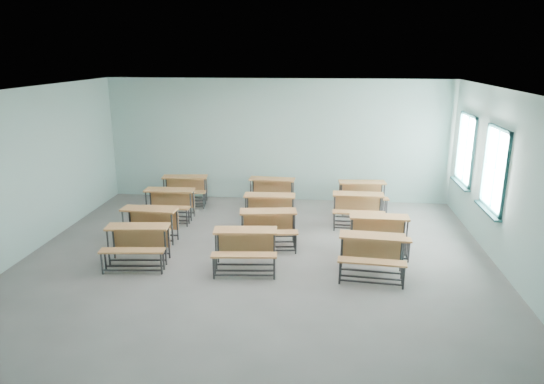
{
  "coord_description": "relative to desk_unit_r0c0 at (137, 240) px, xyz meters",
  "views": [
    {
      "loc": [
        1.2,
        -8.56,
        3.84
      ],
      "look_at": [
        0.16,
        1.2,
        1.0
      ],
      "focal_mm": 32.0,
      "sensor_mm": 36.0,
      "label": 1
    }
  ],
  "objects": [
    {
      "name": "room",
      "position": [
        2.27,
        0.5,
        1.11
      ],
      "size": [
        9.04,
        8.04,
        3.24
      ],
      "color": "gray",
      "rests_on": "ground"
    },
    {
      "name": "desk_unit_r0c0",
      "position": [
        0.0,
        0.0,
        0.0
      ],
      "size": [
        1.23,
        0.9,
        0.72
      ],
      "rotation": [
        0.0,
        0.0,
        0.11
      ],
      "color": "#B57741",
      "rests_on": "ground"
    },
    {
      "name": "desk_unit_r0c1",
      "position": [
        2.03,
        0.02,
        0.0
      ],
      "size": [
        1.23,
        0.88,
        0.72
      ],
      "rotation": [
        0.0,
        0.0,
        0.1
      ],
      "color": "#B57741",
      "rests_on": "ground"
    },
    {
      "name": "desk_unit_r0c2",
      "position": [
        4.3,
        -0.03,
        0.0
      ],
      "size": [
        1.21,
        0.86,
        0.72
      ],
      "rotation": [
        0.0,
        0.0,
        -0.08
      ],
      "color": "#B57741",
      "rests_on": "ground"
    },
    {
      "name": "desk_unit_r1c0",
      "position": [
        -0.16,
        1.03,
        0.0
      ],
      "size": [
        1.2,
        0.84,
        0.72
      ],
      "rotation": [
        0.0,
        0.0,
        -0.05
      ],
      "color": "#B57741",
      "rests_on": "ground"
    },
    {
      "name": "desk_unit_r1c1",
      "position": [
        2.33,
        1.15,
        0.0
      ],
      "size": [
        1.25,
        0.93,
        0.72
      ],
      "rotation": [
        0.0,
        0.0,
        0.14
      ],
      "color": "#B57741",
      "rests_on": "ground"
    },
    {
      "name": "desk_unit_r1c2",
      "position": [
        4.54,
        1.05,
        0.0
      ],
      "size": [
        1.17,
        0.8,
        0.72
      ],
      "rotation": [
        0.0,
        0.0,
        -0.02
      ],
      "color": "#B57741",
      "rests_on": "ground"
    },
    {
      "name": "desk_unit_r2c0",
      "position": [
        -0.19,
        2.5,
        0.0
      ],
      "size": [
        1.18,
        0.81,
        0.72
      ],
      "rotation": [
        0.0,
        0.0,
        0.03
      ],
      "color": "#B57741",
      "rests_on": "ground"
    },
    {
      "name": "desk_unit_r2c1",
      "position": [
        2.22,
        2.3,
        0.0
      ],
      "size": [
        1.18,
        0.81,
        0.72
      ],
      "rotation": [
        0.0,
        0.0,
        0.03
      ],
      "color": "#B57741",
      "rests_on": "ground"
    },
    {
      "name": "desk_unit_r2c2",
      "position": [
        4.23,
        2.6,
        0.0
      ],
      "size": [
        1.17,
        0.79,
        0.72
      ],
      "rotation": [
        0.0,
        0.0,
        -0.01
      ],
      "color": "#B57741",
      "rests_on": "ground"
    },
    {
      "name": "desk_unit_r3c0",
      "position": [
        -0.16,
        3.77,
        0.0
      ],
      "size": [
        1.24,
        0.91,
        0.72
      ],
      "rotation": [
        0.0,
        0.0,
        0.12
      ],
      "color": "#B57741",
      "rests_on": "ground"
    },
    {
      "name": "desk_unit_r3c1",
      "position": [
        2.11,
        3.77,
        0.0
      ],
      "size": [
        1.2,
        0.84,
        0.72
      ],
      "rotation": [
        0.0,
        0.0,
        -0.06
      ],
      "color": "#B57741",
      "rests_on": "ground"
    },
    {
      "name": "desk_unit_r3c2",
      "position": [
        4.41,
        3.7,
        0.0
      ],
      "size": [
        1.22,
        0.87,
        0.72
      ],
      "rotation": [
        0.0,
        0.0,
        0.08
      ],
      "color": "#B57741",
      "rests_on": "ground"
    }
  ]
}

